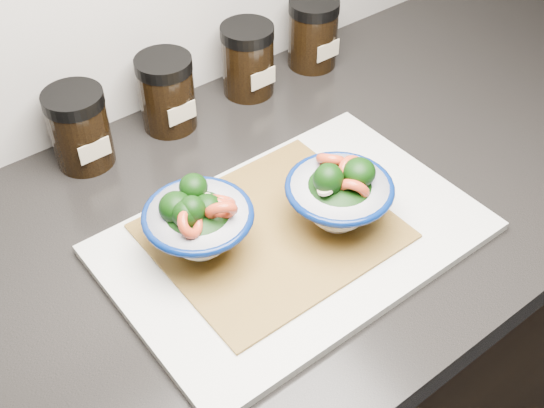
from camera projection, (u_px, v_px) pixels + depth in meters
cabinet at (290, 388)px, 1.23m from camera, size 3.43×0.58×0.86m
countertop at (296, 208)px, 0.92m from camera, size 3.50×0.60×0.04m
cutting_board at (294, 238)px, 0.84m from camera, size 0.45×0.30×0.01m
bamboo_mat at (272, 231)px, 0.84m from camera, size 0.28×0.24×0.00m
bowl_left at (198, 223)px, 0.79m from camera, size 0.13×0.13×0.10m
bowl_right at (340, 196)px, 0.82m from camera, size 0.13×0.13×0.10m
spice_jar_a at (80, 128)px, 0.92m from camera, size 0.08×0.08×0.11m
spice_jar_b at (167, 93)px, 0.98m from camera, size 0.08×0.08×0.11m
spice_jar_c at (248, 60)px, 1.05m from camera, size 0.08×0.08×0.11m
spice_jar_d at (313, 33)px, 1.11m from camera, size 0.08×0.08×0.11m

